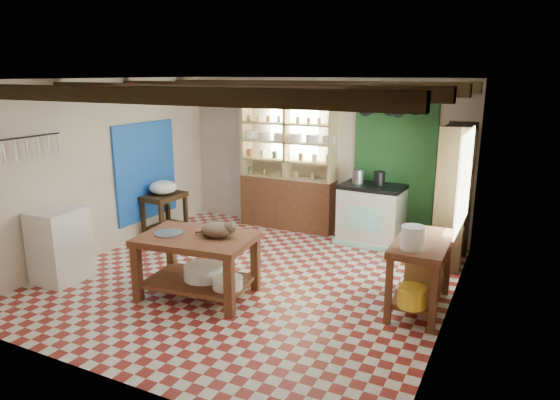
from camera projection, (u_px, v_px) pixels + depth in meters
The scene contains 30 objects.
floor at pixel (250, 280), 6.66m from camera, with size 5.00×5.00×0.02m, color maroon.
ceiling at pixel (247, 79), 6.01m from camera, with size 5.00×5.00×0.02m, color #404044.
wall_back at pixel (322, 156), 8.50m from camera, with size 5.00×0.04×2.60m, color beige.
wall_front at pixel (99, 242), 4.16m from camera, with size 5.00×0.04×2.60m, color beige.
wall_left at pixel (103, 168), 7.41m from camera, with size 0.04×5.00×2.60m, color beige.
wall_right at pixel (454, 207), 5.25m from camera, with size 0.04×5.00×2.60m, color beige.
ceiling_beams at pixel (247, 89), 6.04m from camera, with size 5.00×3.80×0.15m, color #362413.
blue_wall_patch at pixel (146, 171), 8.23m from camera, with size 0.04×1.40×1.60m, color blue.
green_wall_patch at pixel (394, 165), 7.95m from camera, with size 1.30×0.04×2.30m, color #1F4F21.
window_back at pixel (295, 131), 8.60m from camera, with size 0.90×0.02×0.80m, color white.
window_right at pixel (465, 180), 6.10m from camera, with size 0.02×1.30×1.20m, color white.
utensil_rail at pixel (30, 146), 6.23m from camera, with size 0.06×0.90×0.28m, color black.
pot_rack at pixel (390, 107), 7.35m from camera, with size 0.86×0.12×0.36m, color black.
shelving_unit at pixel (288, 167), 8.62m from camera, with size 1.70×0.34×2.20m, color tan.
tall_rack at pixel (454, 196), 6.98m from camera, with size 0.40×0.86×2.00m, color #362413.
work_table at pixel (198, 266), 6.09m from camera, with size 1.36×0.90×0.77m, color brown.
stove at pixel (371, 214), 7.96m from camera, with size 0.98×0.66×0.96m, color beige.
prep_table at pixel (165, 215), 8.36m from camera, with size 0.49×0.71×0.72m, color #362413.
white_cabinet at pixel (60, 245), 6.53m from camera, with size 0.54×0.64×0.97m, color white.
right_counter at pixel (420, 274), 5.74m from camera, with size 0.58×1.17×0.84m, color brown.
cat at pixel (217, 230), 5.94m from camera, with size 0.40×0.30×0.18m, color #83694C.
steel_tray at pixel (169, 233), 6.07m from camera, with size 0.35×0.35×0.02m, color #ACACB4.
basin_large at pixel (203, 272), 6.15m from camera, with size 0.48×0.48×0.17m, color white.
basin_small at pixel (228, 283), 5.89m from camera, with size 0.36×0.36×0.13m, color white.
kettle_left at pixel (358, 176), 7.94m from camera, with size 0.19×0.19×0.22m, color #ACACB4.
kettle_right at pixel (379, 179), 7.77m from camera, with size 0.18×0.18×0.22m, color black.
enamel_bowl at pixel (163, 187), 8.25m from camera, with size 0.46×0.46×0.23m, color white.
white_bucket at pixel (413, 238), 5.32m from camera, with size 0.25×0.25×0.25m, color white.
wicker_basket at pixel (424, 270), 6.02m from camera, with size 0.40×0.32×0.28m, color #B07F47.
yellow_tub at pixel (412, 297), 5.37m from camera, with size 0.31×0.31×0.22m, color yellow.
Camera 1 is at (3.12, -5.36, 2.67)m, focal length 32.00 mm.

